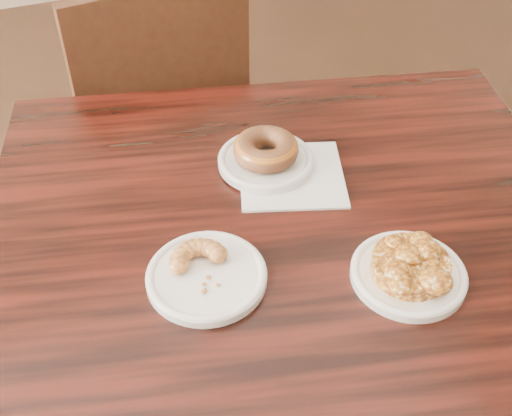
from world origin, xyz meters
name	(u,v)px	position (x,y,z in m)	size (l,w,h in m)	color
cafe_table	(286,395)	(0.29, -0.16, 0.38)	(0.90, 0.90, 0.75)	black
chair_far	(149,131)	(0.23, 0.62, 0.45)	(0.43, 0.43, 0.90)	black
napkin	(292,175)	(0.35, 0.00, 0.75)	(0.17, 0.17, 0.00)	white
plate_donut	(266,161)	(0.32, 0.04, 0.76)	(0.16, 0.16, 0.01)	silver
plate_cruller	(207,277)	(0.15, -0.16, 0.76)	(0.16, 0.16, 0.01)	white
plate_fritter	(408,275)	(0.41, -0.26, 0.76)	(0.16, 0.16, 0.01)	white
glazed_donut	(266,149)	(0.32, 0.04, 0.78)	(0.11, 0.11, 0.04)	#8D4B14
apple_fritter	(411,263)	(0.41, -0.26, 0.78)	(0.14, 0.14, 0.03)	#471D07
cruller_fragment	(206,268)	(0.15, -0.16, 0.77)	(0.09, 0.09, 0.03)	brown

